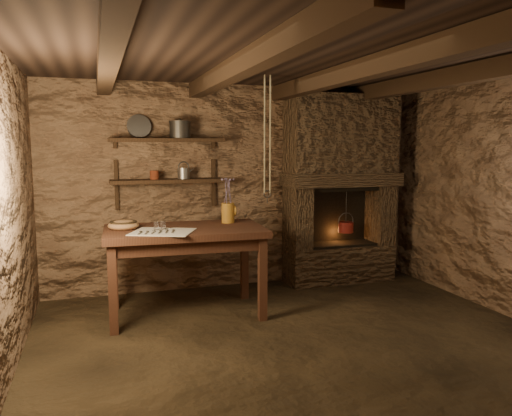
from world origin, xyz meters
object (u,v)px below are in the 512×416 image
object	(u,v)px
iron_stockpot	(180,131)
work_table	(185,268)
wooden_bowl	(123,225)
red_pot	(346,226)
stoneware_jug	(228,203)

from	to	relation	value
iron_stockpot	work_table	bearing A→B (deg)	-97.14
wooden_bowl	red_pot	bearing A→B (deg)	10.58
stoneware_jug	wooden_bowl	distance (m)	1.09
stoneware_jug	red_pot	xyz separation A→B (m)	(1.62, 0.43, -0.39)
work_table	iron_stockpot	distance (m)	1.57
red_pot	iron_stockpot	bearing A→B (deg)	176.60
work_table	wooden_bowl	size ratio (longest dim) A/B	5.32
work_table	stoneware_jug	xyz separation A→B (m)	(0.49, 0.19, 0.61)
work_table	red_pot	xyz separation A→B (m)	(2.11, 0.62, 0.22)
red_pot	stoneware_jug	bearing A→B (deg)	-165.08
work_table	red_pot	bearing A→B (deg)	19.09
stoneware_jug	red_pot	bearing A→B (deg)	-1.58
stoneware_jug	iron_stockpot	size ratio (longest dim) A/B	2.06
work_table	red_pot	distance (m)	2.21
iron_stockpot	red_pot	distance (m)	2.33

